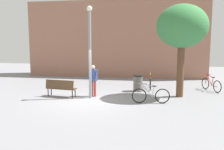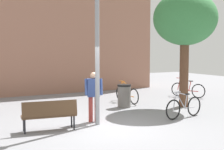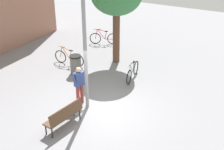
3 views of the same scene
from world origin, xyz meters
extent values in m
plane|color=gray|center=(0.00, 0.00, 0.00)|extent=(36.00, 36.00, 0.00)
cube|color=#9E6B56|center=(0.00, 8.92, 3.07)|extent=(14.55, 2.00, 6.14)
cylinder|color=gray|center=(0.01, 0.58, 2.21)|extent=(0.14, 0.14, 4.42)
cylinder|color=#9E3833|center=(0.16, 0.94, 0.42)|extent=(0.14, 0.14, 0.85)
cylinder|color=#9E3833|center=(-0.03, 1.01, 0.42)|extent=(0.14, 0.14, 0.85)
cube|color=#334784|center=(0.06, 0.97, 1.15)|extent=(0.45, 0.35, 0.60)
sphere|color=tan|center=(0.06, 0.97, 1.56)|extent=(0.22, 0.22, 0.22)
cylinder|color=#334784|center=(0.28, 0.84, 1.18)|extent=(0.16, 0.25, 0.55)
cylinder|color=#334784|center=(-0.19, 1.01, 1.18)|extent=(0.16, 0.25, 0.55)
cube|color=#513823|center=(-1.58, 0.59, 0.45)|extent=(1.64, 0.65, 0.06)
cube|color=#513823|center=(-1.61, 0.40, 0.70)|extent=(1.60, 0.34, 0.44)
cylinder|color=black|center=(-2.27, 0.85, 0.21)|extent=(0.05, 0.05, 0.42)
cylinder|color=black|center=(-0.85, 0.65, 0.21)|extent=(0.05, 0.05, 0.42)
cylinder|color=black|center=(-2.32, 0.53, 0.21)|extent=(0.05, 0.05, 0.42)
cylinder|color=black|center=(-0.89, 0.34, 0.21)|extent=(0.05, 0.05, 0.42)
cylinder|color=brown|center=(4.61, 1.71, 1.39)|extent=(0.37, 0.37, 2.78)
ellipsoid|color=#387C42|center=(4.61, 1.71, 3.70)|extent=(2.64, 2.64, 2.24)
torus|color=black|center=(2.98, 4.24, 0.36)|extent=(0.08, 0.71, 0.71)
torus|color=black|center=(3.03, 3.14, 0.36)|extent=(0.08, 0.71, 0.71)
cylinder|color=orange|center=(3.00, 3.87, 0.64)|extent=(0.06, 0.50, 0.64)
cylinder|color=orange|center=(3.00, 3.82, 0.88)|extent=(0.06, 0.58, 0.18)
cylinder|color=orange|center=(3.01, 3.59, 0.57)|extent=(0.04, 0.14, 0.48)
cylinder|color=orange|center=(3.02, 3.39, 0.33)|extent=(0.06, 0.50, 0.04)
cylinder|color=orange|center=(2.99, 4.17, 0.64)|extent=(0.04, 0.17, 0.63)
cube|color=black|center=(3.02, 3.54, 0.83)|extent=(0.09, 0.20, 0.04)
cylinder|color=orange|center=(2.99, 4.11, 0.95)|extent=(0.05, 0.44, 0.03)
torus|color=black|center=(2.59, -0.07, 0.36)|extent=(0.71, 0.15, 0.71)
torus|color=black|center=(3.68, 0.09, 0.36)|extent=(0.71, 0.15, 0.71)
cylinder|color=#ADADB7|center=(2.95, -0.02, 0.64)|extent=(0.50, 0.10, 0.64)
cylinder|color=#ADADB7|center=(3.00, -0.01, 0.88)|extent=(0.58, 0.11, 0.18)
cylinder|color=#ADADB7|center=(3.23, 0.02, 0.57)|extent=(0.14, 0.05, 0.48)
cylinder|color=#ADADB7|center=(3.43, 0.05, 0.33)|extent=(0.50, 0.10, 0.04)
cylinder|color=#ADADB7|center=(2.65, -0.06, 0.64)|extent=(0.17, 0.06, 0.63)
cube|color=black|center=(3.28, 0.03, 0.83)|extent=(0.21, 0.11, 0.04)
cylinder|color=#ADADB7|center=(2.72, -0.05, 0.95)|extent=(0.44, 0.09, 0.03)
torus|color=black|center=(6.34, 4.12, 0.36)|extent=(0.35, 0.66, 0.71)
torus|color=black|center=(6.81, 3.12, 0.36)|extent=(0.35, 0.66, 0.71)
cylinder|color=red|center=(6.50, 3.79, 0.64)|extent=(0.25, 0.47, 0.64)
cylinder|color=red|center=(6.52, 3.74, 0.88)|extent=(0.28, 0.54, 0.18)
cylinder|color=red|center=(6.62, 3.53, 0.57)|extent=(0.09, 0.14, 0.48)
cylinder|color=red|center=(6.71, 3.35, 0.33)|extent=(0.25, 0.47, 0.04)
cylinder|color=red|center=(6.37, 4.06, 0.64)|extent=(0.10, 0.16, 0.63)
cube|color=black|center=(6.64, 3.48, 0.83)|extent=(0.16, 0.22, 0.04)
cylinder|color=red|center=(6.40, 4.00, 0.95)|extent=(0.22, 0.41, 0.03)
cylinder|color=#66605B|center=(2.32, 2.77, 0.44)|extent=(0.55, 0.55, 0.88)
cylinder|color=black|center=(2.32, 2.77, 0.92)|extent=(0.57, 0.57, 0.08)
camera|label=1|loc=(3.37, -11.77, 2.98)|focal=40.09mm
camera|label=2|loc=(-4.32, -8.37, 2.41)|focal=50.23mm
camera|label=3|loc=(-8.73, -5.42, 6.76)|focal=48.25mm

